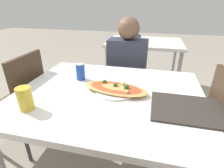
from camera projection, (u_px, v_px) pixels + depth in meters
dining_table at (109, 101)px, 1.19m from camera, size 1.23×0.99×0.74m
chair_far_seated at (128, 76)px, 1.99m from camera, size 0.40×0.40×0.92m
chair_side_left at (22, 100)px, 1.51m from camera, size 0.40×0.40×0.92m
person_seated at (127, 65)px, 1.81m from camera, size 0.39×0.24×1.16m
pizza_main at (115, 89)px, 1.17m from camera, size 0.46×0.27×0.06m
soda_can at (81, 72)px, 1.33m from camera, size 0.07×0.07×0.12m
drink_glass at (25, 99)px, 0.96m from camera, size 0.08×0.08×0.13m
serving_tray at (187, 109)px, 0.98m from camera, size 0.39×0.31×0.01m
background_table at (142, 45)px, 2.66m from camera, size 1.10×0.80×0.86m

